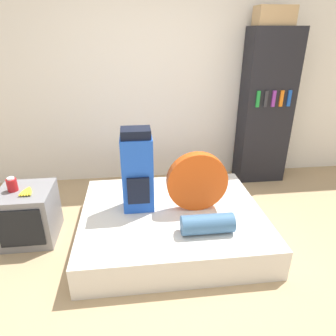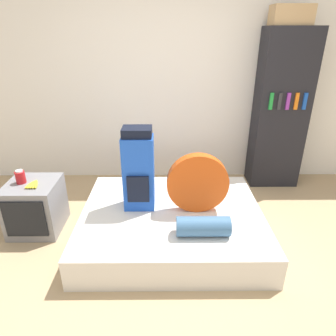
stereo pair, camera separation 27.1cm
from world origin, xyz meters
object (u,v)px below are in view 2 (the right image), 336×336
object	(u,v)px
sleeping_roll	(203,226)
backpack	(139,170)
television	(36,206)
cardboard_box	(291,15)
tent_bag	(198,183)
bookshelf	(280,112)
canister	(20,177)

from	to	relation	value
sleeping_roll	backpack	bearing A→B (deg)	140.43
television	backpack	bearing A→B (deg)	-2.57
backpack	television	world-z (taller)	backpack
cardboard_box	tent_bag	bearing A→B (deg)	-132.86
tent_bag	sleeping_roll	bearing A→B (deg)	-87.72
backpack	bookshelf	size ratio (longest dim) A/B	0.42
sleeping_roll	cardboard_box	bearing A→B (deg)	55.76
sleeping_roll	canister	xyz separation A→B (m)	(-1.73, 0.53, 0.21)
canister	cardboard_box	xyz separation A→B (m)	(2.78, 1.02, 1.45)
sleeping_roll	canister	bearing A→B (deg)	162.81
backpack	canister	distance (m)	1.16
tent_bag	canister	bearing A→B (deg)	175.44
bookshelf	tent_bag	bearing A→B (deg)	-133.87
television	sleeping_roll	bearing A→B (deg)	-17.62
tent_bag	bookshelf	bearing A→B (deg)	46.13
backpack	sleeping_roll	distance (m)	0.80
television	canister	xyz separation A→B (m)	(-0.09, 0.02, 0.32)
sleeping_roll	bookshelf	world-z (taller)	bookshelf
canister	backpack	bearing A→B (deg)	-3.12
canister	cardboard_box	distance (m)	3.30
canister	bookshelf	xyz separation A→B (m)	(2.84, 1.04, 0.38)
backpack	television	xyz separation A→B (m)	(-1.06, 0.05, -0.42)
television	cardboard_box	size ratio (longest dim) A/B	1.21
television	canister	bearing A→B (deg)	170.65
backpack	cardboard_box	xyz separation A→B (m)	(1.63, 1.08, 1.35)
tent_bag	television	world-z (taller)	tent_bag
bookshelf	cardboard_box	distance (m)	1.07
bookshelf	cardboard_box	world-z (taller)	cardboard_box
backpack	sleeping_roll	size ratio (longest dim) A/B	1.78
cardboard_box	sleeping_roll	bearing A→B (deg)	-124.24
sleeping_roll	television	xyz separation A→B (m)	(-1.63, 0.52, -0.12)
tent_bag	bookshelf	distance (m)	1.67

